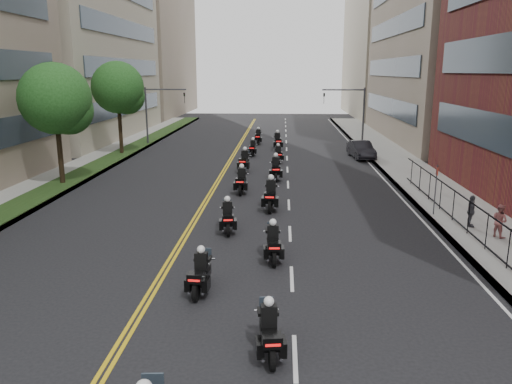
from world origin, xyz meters
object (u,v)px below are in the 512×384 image
Objects in this scene: motorcycle_6 at (242,182)px; motorcycle_9 at (278,155)px; motorcycle_12 at (258,137)px; pedestrian_b at (499,221)px; motorcycle_11 at (278,142)px; parked_sedan at (361,150)px; motorcycle_4 at (228,218)px; motorcycle_7 at (276,170)px; motorcycle_5 at (271,196)px; motorcycle_2 at (201,274)px; motorcycle_1 at (269,333)px; motorcycle_3 at (273,244)px; motorcycle_10 at (253,149)px; motorcycle_8 at (245,162)px; pedestrian_c at (471,211)px.

motorcycle_6 reaches higher than motorcycle_9.
motorcycle_12 reaches higher than pedestrian_b.
motorcycle_11 is 0.57× the size of parked_sedan.
motorcycle_6 reaches higher than motorcycle_4.
motorcycle_11 reaches higher than motorcycle_4.
motorcycle_7 is 6.68m from motorcycle_9.
motorcycle_7 is (0.15, 7.32, -0.01)m from motorcycle_5.
motorcycle_7 reaches higher than motorcycle_2.
motorcycle_2 reaches higher than motorcycle_1.
motorcycle_11 reaches higher than motorcycle_6.
motorcycle_6 is 0.96× the size of motorcycle_11.
motorcycle_4 is at bearing 56.82° from pedestrian_b.
motorcycle_12 is (-2.11, 10.27, 0.06)m from motorcycle_9.
motorcycle_3 is 1.04× the size of motorcycle_10.
motorcycle_9 is at bearing -77.12° from motorcycle_12.
motorcycle_2 is 6.41m from motorcycle_4.
motorcycle_7 is (2.20, 17.57, 0.10)m from motorcycle_2.
motorcycle_8 is at bearing 93.45° from motorcycle_3.
motorcycle_2 is 24.36m from motorcycle_9.
motorcycle_4 reaches higher than motorcycle_3.
motorcycle_8 reaches higher than motorcycle_10.
motorcycle_1 is 4.32m from motorcycle_2.
motorcycle_6 is 1.11× the size of motorcycle_10.
motorcycle_9 reaches higher than parked_sedan.
motorcycle_10 is (-2.13, 9.85, -0.10)m from motorcycle_7.
motorcycle_10 is 7.09m from motorcycle_12.
pedestrian_b is (2.76, -20.78, 0.16)m from parked_sedan.
motorcycle_5 is at bearing -93.23° from motorcycle_7.
motorcycle_3 is at bearing 82.70° from motorcycle_1.
motorcycle_12 is 1.55× the size of pedestrian_c.
motorcycle_3 is (-0.04, 6.62, 0.03)m from motorcycle_1.
motorcycle_1 is at bearing -79.30° from motorcycle_8.
motorcycle_5 reaches higher than motorcycle_9.
motorcycle_4 is 0.90× the size of motorcycle_11.
motorcycle_9 is at bearing 82.48° from motorcycle_1.
motorcycle_5 is at bearing 87.63° from motorcycle_3.
parked_sedan is at bearing 12.78° from pedestrian_c.
motorcycle_2 is at bearing -89.79° from motorcycle_6.
motorcycle_9 is 20.76m from pedestrian_b.
motorcycle_5 is 17.91m from parked_sedan.
motorcycle_5 reaches higher than pedestrian_b.
motorcycle_7 is 1.67× the size of pedestrian_c.
motorcycle_9 is at bearing 91.15° from motorcycle_5.
motorcycle_10 is 9.18m from parked_sedan.
motorcycle_3 is 17.56m from motorcycle_8.
motorcycle_11 is (2.17, 30.94, 0.09)m from motorcycle_2.
motorcycle_12 reaches higher than motorcycle_2.
motorcycle_10 is (-2.23, 3.18, 0.01)m from motorcycle_9.
motorcycle_11 is at bearing -9.21° from pedestrian_b.
motorcycle_7 is 11.48m from parked_sedan.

